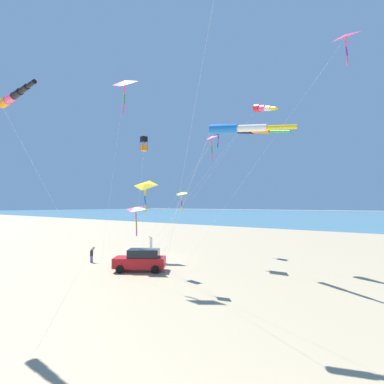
# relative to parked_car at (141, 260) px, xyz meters

# --- Properties ---
(ground_plane) EXTENTS (600.00, 600.00, 0.00)m
(ground_plane) POSITION_rel_parked_car_xyz_m (5.14, 3.45, -0.95)
(ground_plane) COLOR tan
(ocean_water_strip) EXTENTS (240.00, 600.00, 0.01)m
(ocean_water_strip) POSITION_rel_parked_car_xyz_m (170.14, 3.45, -0.95)
(ocean_water_strip) COLOR teal
(ocean_water_strip) RESTS_ON ground_plane
(parked_car) EXTENTS (4.06, 4.55, 1.85)m
(parked_car) POSITION_rel_parked_car_xyz_m (0.00, 0.00, 0.00)
(parked_car) COLOR red
(parked_car) RESTS_ON ground_plane
(cooler_box) EXTENTS (0.62, 0.42, 0.42)m
(cooler_box) POSITION_rel_parked_car_xyz_m (2.35, -0.08, -0.74)
(cooler_box) COLOR #EF4C93
(cooler_box) RESTS_ON ground_plane
(person_adult_flyer) EXTENTS (0.62, 0.54, 1.75)m
(person_adult_flyer) POSITION_rel_parked_car_xyz_m (8.93, 7.94, 0.00)
(person_adult_flyer) COLOR silver
(person_adult_flyer) RESTS_ON ground_plane
(person_child_green_jacket) EXTENTS (0.46, 0.37, 1.48)m
(person_child_green_jacket) POSITION_rel_parked_car_xyz_m (-0.36, 6.66, -0.15)
(person_child_green_jacket) COLOR #8E6B9E
(person_child_green_jacket) RESTS_ON ground_plane
(kite_delta_checkered_midright) EXTENTS (5.74, 6.81, 8.27)m
(kite_delta_checkered_midright) POSITION_rel_parked_car_xyz_m (4.31, 4.14, 6.67)
(kite_delta_checkered_midright) COLOR yellow
(kite_delta_checkered_midright) RESTS_ON ground_plane
(kite_delta_magenta_far_left) EXTENTS (4.75, 10.16, 14.97)m
(kite_delta_magenta_far_left) POSITION_rel_parked_car_xyz_m (14.04, 1.34, 13.62)
(kite_delta_magenta_far_left) COLOR black
(kite_delta_magenta_far_left) RESTS_ON ground_plane
(kite_windsock_small_distant) EXTENTS (11.06, 12.97, 11.36)m
(kite_windsock_small_distant) POSITION_rel_parked_car_xyz_m (-11.37, -2.74, 10.19)
(kite_windsock_small_distant) COLOR orange
(kite_windsock_small_distant) RESTS_ON ground_plane
(kite_delta_green_low_center) EXTENTS (4.66, 14.62, 19.75)m
(kite_delta_green_low_center) POSITION_rel_parked_car_xyz_m (8.94, -14.44, 18.35)
(kite_delta_green_low_center) COLOR #EF4C93
(kite_delta_green_low_center) RESTS_ON ground_plane
(kite_delta_long_streamer_right) EXTENTS (8.10, 5.18, 5.60)m
(kite_delta_long_streamer_right) POSITION_rel_parked_car_xyz_m (0.15, 0.89, 4.27)
(kite_delta_long_streamer_right) COLOR #EF4C93
(kite_delta_long_streamer_right) RESTS_ON ground_plane
(kite_box_black_fish_shape) EXTENTS (7.88, 10.08, 11.85)m
(kite_box_black_fish_shape) POSITION_rel_parked_car_xyz_m (1.08, 0.90, 10.22)
(kite_box_black_fish_shape) COLOR black
(kite_box_black_fish_shape) RESTS_ON ground_plane
(kite_delta_purple_drifting) EXTENTS (4.43, 6.61, 6.61)m
(kite_delta_purple_drifting) POSITION_rel_parked_car_xyz_m (-1.51, -5.75, 5.42)
(kite_delta_purple_drifting) COLOR yellow
(kite_delta_purple_drifting) RESTS_ON ground_plane
(kite_windsock_orange_high_right) EXTENTS (2.23, 15.31, 16.00)m
(kite_windsock_orange_high_right) POSITION_rel_parked_car_xyz_m (10.10, -6.59, 14.34)
(kite_windsock_orange_high_right) COLOR red
(kite_windsock_orange_high_right) RESTS_ON ground_plane
(kite_windsock_white_trailing) EXTENTS (5.02, 14.57, 12.68)m
(kite_windsock_white_trailing) POSITION_rel_parked_car_xyz_m (5.57, -7.80, 10.94)
(kite_windsock_white_trailing) COLOR black
(kite_windsock_white_trailing) RESTS_ON ground_plane
(kite_delta_red_high_left) EXTENTS (5.04, 12.63, 12.86)m
(kite_delta_red_high_left) POSITION_rel_parked_car_xyz_m (7.71, -2.04, 11.50)
(kite_delta_red_high_left) COLOR #EF4C93
(kite_delta_red_high_left) RESTS_ON ground_plane
(kite_windsock_striped_overhead) EXTENTS (8.24, 15.01, 9.60)m
(kite_windsock_striped_overhead) POSITION_rel_parked_car_xyz_m (-5.01, -12.26, 8.34)
(kite_windsock_striped_overhead) COLOR blue
(kite_windsock_striped_overhead) RESTS_ON ground_plane
(kite_delta_teal_far_right) EXTENTS (1.67, 5.18, 16.30)m
(kite_delta_teal_far_right) POSITION_rel_parked_car_xyz_m (-1.75, 0.27, 14.77)
(kite_delta_teal_far_right) COLOR #EF4C93
(kite_delta_teal_far_right) RESTS_ON ground_plane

